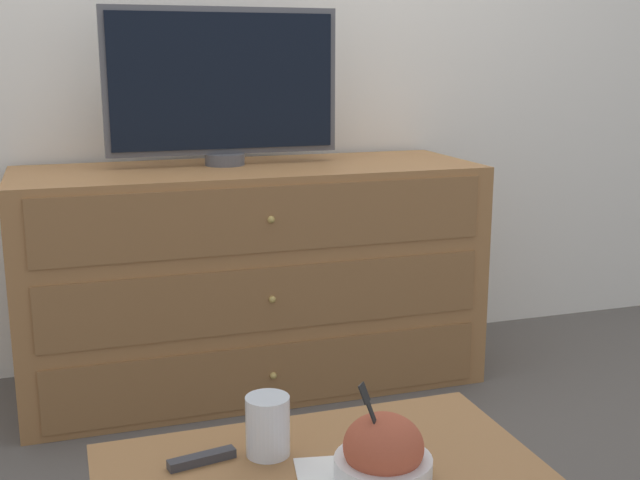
# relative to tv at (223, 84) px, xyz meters

# --- Properties ---
(ground_plane) EXTENTS (12.00, 12.00, 0.00)m
(ground_plane) POSITION_rel_tv_xyz_m (0.20, 0.25, -1.10)
(ground_plane) COLOR #56514C
(wall_back) EXTENTS (12.00, 0.05, 2.60)m
(wall_back) POSITION_rel_tv_xyz_m (0.20, 0.27, 0.20)
(wall_back) COLOR white
(wall_back) RESTS_ON ground_plane
(dresser) EXTENTS (1.64, 0.60, 0.81)m
(dresser) POSITION_rel_tv_xyz_m (0.07, -0.07, -0.69)
(dresser) COLOR #9E6B3D
(dresser) RESTS_ON ground_plane
(tv) EXTENTS (0.83, 0.14, 0.55)m
(tv) POSITION_rel_tv_xyz_m (0.00, 0.00, 0.00)
(tv) COLOR #515156
(tv) RESTS_ON dresser
(takeout_bowl) EXTENTS (0.18, 0.18, 0.19)m
(takeout_bowl) POSITION_rel_tv_xyz_m (-0.04, -1.60, -0.62)
(takeout_bowl) COLOR silver
(takeout_bowl) RESTS_ON coffee_table
(drink_cup) EXTENTS (0.09, 0.09, 0.12)m
(drink_cup) POSITION_rel_tv_xyz_m (-0.22, -1.45, -0.61)
(drink_cup) COLOR beige
(drink_cup) RESTS_ON coffee_table
(napkin) EXTENTS (0.21, 0.21, 0.00)m
(napkin) POSITION_rel_tv_xyz_m (-0.11, -1.59, -0.66)
(napkin) COLOR white
(napkin) RESTS_ON coffee_table
(remote_control) EXTENTS (0.14, 0.05, 0.02)m
(remote_control) POSITION_rel_tv_xyz_m (-0.35, -1.44, -0.66)
(remote_control) COLOR #38383D
(remote_control) RESTS_ON coffee_table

